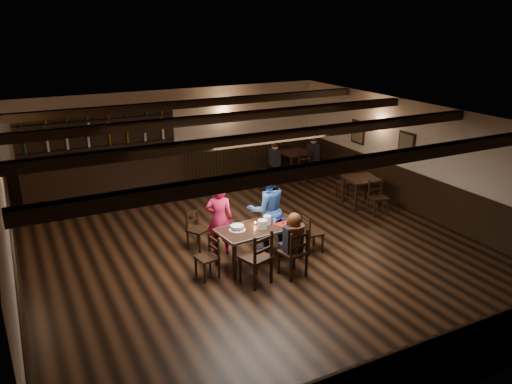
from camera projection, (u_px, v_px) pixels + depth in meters
name	position (u px, v px, depth m)	size (l,w,h in m)	color
ground	(254.00, 248.00, 10.48)	(10.00, 10.00, 0.00)	black
room_shell	(254.00, 168.00, 9.93)	(9.02, 10.02, 2.71)	#BFB19E
dining_table	(259.00, 230.00, 9.66)	(1.72, 0.98, 0.75)	black
chair_near_left	(259.00, 254.00, 8.84)	(0.59, 0.58, 1.03)	black
chair_near_right	(296.00, 250.00, 9.14)	(0.50, 0.48, 0.95)	black
chair_end_left	(210.00, 253.00, 9.17)	(0.41, 0.43, 0.81)	black
chair_end_right	(309.00, 230.00, 10.12)	(0.39, 0.41, 0.85)	black
chair_far_pushed	(196.00, 226.00, 10.34)	(0.53, 0.52, 0.84)	black
woman_pink	(219.00, 219.00, 10.01)	(0.55, 0.36, 1.50)	#E31C42
man_blue	(267.00, 209.00, 10.18)	(0.85, 0.66, 1.75)	navy
seated_person	(294.00, 235.00, 9.09)	(0.34, 0.51, 0.82)	black
cake	(237.00, 228.00, 9.47)	(0.32, 0.32, 0.10)	white
plate_stack_a	(262.00, 224.00, 9.53)	(0.18, 0.18, 0.17)	white
plate_stack_b	(267.00, 220.00, 9.74)	(0.15, 0.15, 0.17)	white
tea_light	(255.00, 223.00, 9.75)	(0.05, 0.05, 0.06)	#A5A8AD
salt_shaker	(275.00, 221.00, 9.75)	(0.04, 0.04, 0.10)	silver
pepper_shaker	(283.00, 222.00, 9.75)	(0.03, 0.03, 0.09)	#A5A8AD
drink_glass	(265.00, 219.00, 9.86)	(0.06, 0.06, 0.10)	silver
menu_red	(282.00, 223.00, 9.82)	(0.34, 0.24, 0.00)	maroon
menu_blue	(279.00, 220.00, 9.96)	(0.28, 0.20, 0.00)	#101853
bar_counter	(103.00, 170.00, 13.29)	(4.31, 0.70, 2.20)	black
back_table_a	(362.00, 182.00, 12.60)	(0.93, 0.93, 0.75)	black
back_table_b	(295.00, 155.00, 15.03)	(0.92, 0.92, 0.75)	black
bg_patron_left	(275.00, 154.00, 14.47)	(0.21, 0.34, 0.71)	black
bg_patron_right	(313.00, 148.00, 15.05)	(0.26, 0.38, 0.74)	black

